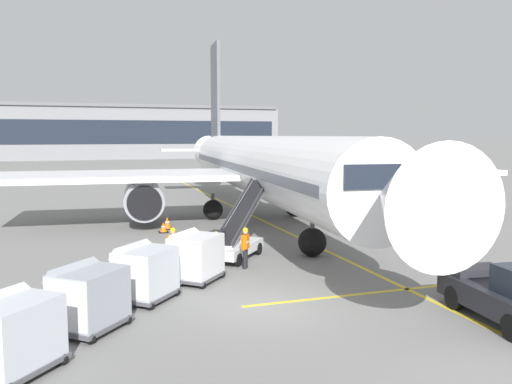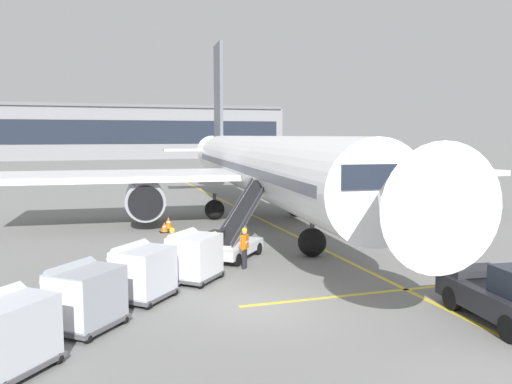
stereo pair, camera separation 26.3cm
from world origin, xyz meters
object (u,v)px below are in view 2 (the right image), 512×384
Objects in this scene: parked_airplane at (259,166)px; baggage_cart_fourth at (7,332)px; baggage_cart_second at (142,271)px; pushback_tug at (509,296)px; safety_cone_engine_keepout at (168,223)px; belt_loader at (235,238)px; ground_crew_marshaller at (186,252)px; baggage_cart_lead at (194,255)px; baggage_cart_third at (85,296)px; safety_cone_wingtip at (164,227)px; ground_crew_by_loader at (172,245)px; ground_crew_by_carts at (245,245)px; ground_crew_wingwalker at (215,250)px.

baggage_cart_fourth is at bearing -122.85° from parked_airplane.
baggage_cart_fourth is at bearing -127.68° from baggage_cart_second.
parked_airplane is at bearing 93.29° from pushback_tug.
parked_airplane is 7.13m from safety_cone_engine_keepout.
ground_crew_marshaller is at bearing -137.19° from belt_loader.
parked_airplane is at bearing 57.15° from baggage_cart_fourth.
baggage_cart_lead and baggage_cart_third have the same top height.
baggage_cart_lead and baggage_cart_second have the same top height.
baggage_cart_lead is 4.28× the size of safety_cone_wingtip.
ground_crew_marshaller is (-2.70, -2.50, 0.08)m from belt_loader.
ground_crew_marshaller is at bearing 52.70° from baggage_cart_second.
ground_crew_by_carts is at bearing -18.44° from ground_crew_by_loader.
ground_crew_marshaller is at bearing 102.78° from baggage_cart_lead.
baggage_cart_third is at bearing 164.68° from pushback_tug.
baggage_cart_lead is at bearing -127.81° from belt_loader.
belt_loader reaches higher than baggage_cart_second.
baggage_cart_lead reaches higher than safety_cone_wingtip.
baggage_cart_third is 7.11m from ground_crew_by_loader.
safety_cone_engine_keepout is (-0.32, 10.79, -0.64)m from ground_crew_wingwalker.
parked_airplane is 58.77× the size of safety_cone_engine_keepout.
baggage_cart_fourth is at bearing -127.55° from ground_crew_marshaller.
parked_airplane is at bearing 55.88° from ground_crew_by_loader.
pushback_tug reaches higher than ground_crew_by_loader.
safety_cone_wingtip is (0.48, 9.75, -0.71)m from ground_crew_marshaller.
safety_cone_engine_keepout is at bearing 82.90° from ground_crew_by_loader.
baggage_cart_third is (-1.85, -2.28, 0.00)m from baggage_cart_second.
safety_cone_wingtip is (5.96, 16.87, -0.71)m from baggage_cart_fourth.
ground_crew_marshaller is at bearing 52.45° from baggage_cart_fourth.
baggage_cart_third reaches higher than ground_crew_marshaller.
parked_airplane is 24.61× the size of ground_crew_marshaller.
ground_crew_wingwalker is at bearing 36.91° from baggage_cart_lead.
pushback_tug is at bearing -56.44° from ground_crew_by_carts.
baggage_cart_lead is 8.51m from baggage_cart_fourth.
parked_airplane reaches higher than baggage_cart_fourth.
parked_airplane is 16.59× the size of baggage_cart_fourth.
baggage_cart_third is at bearing -140.29° from ground_crew_by_carts.
safety_cone_wingtip is at bearing 84.61° from ground_crew_by_loader.
parked_airplane is 20.59m from pushback_tug.
baggage_cart_third is 2.89m from baggage_cart_fourth.
pushback_tug is at bearing -44.47° from ground_crew_marshaller.
baggage_cart_second reaches higher than ground_crew_marshaller.
baggage_cart_third reaches higher than pushback_tug.
ground_crew_wingwalker reaches higher than safety_cone_wingtip.
baggage_cart_third is at bearing -129.01° from baggage_cart_second.
ground_crew_by_loader is 3.03m from ground_crew_by_carts.
pushback_tug is (1.17, -20.37, -2.73)m from parked_airplane.
baggage_cart_second is at bearing -121.23° from parked_airplane.
pushback_tug is 7.58× the size of safety_cone_wingtip.
baggage_cart_third reaches higher than safety_cone_wingtip.
ground_crew_marshaller is (3.76, 4.79, -0.00)m from baggage_cart_third.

